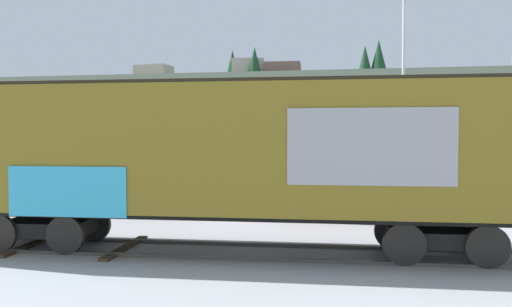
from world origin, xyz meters
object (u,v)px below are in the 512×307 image
flagpole (407,56)px  parked_car_red (321,193)px  parked_car_black (156,189)px  freight_car (233,152)px  parked_car_tan (455,193)px

flagpole → parked_car_red: bearing=-129.9°
flagpole → parked_car_black: 11.47m
parked_car_black → parked_car_red: size_ratio=1.01×
freight_car → parked_car_red: bearing=69.2°
parked_car_red → parked_car_tan: 4.52m
freight_car → parked_car_tan: 8.81m
parked_car_tan → parked_car_red: bearing=-173.4°
flagpole → parked_car_tan: (1.09, -3.54, -5.27)m
parked_car_black → parked_car_tan: size_ratio=0.89×
parked_car_tan → parked_car_black: bearing=-176.8°
parked_car_tan → flagpole: bearing=107.1°
parked_car_red → parked_car_tan: (4.49, 0.52, 0.02)m
parked_car_black → freight_car: bearing=-52.8°
flagpole → parked_car_black: bearing=-156.1°
freight_car → parked_car_black: 6.68m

